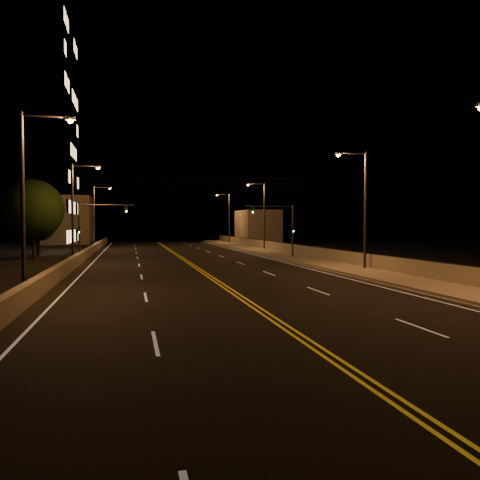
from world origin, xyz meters
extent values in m
plane|color=black|center=(0.00, 0.00, 0.00)|extent=(160.00, 160.00, 0.00)
cube|color=black|center=(0.00, 20.00, 0.01)|extent=(18.00, 120.00, 0.02)
cube|color=gray|center=(10.80, 20.00, 0.15)|extent=(3.60, 120.00, 0.30)
cube|color=gray|center=(8.93, 20.00, 0.07)|extent=(0.14, 120.00, 0.15)
cube|color=gray|center=(12.45, 20.00, 0.80)|extent=(0.30, 120.00, 1.00)
cube|color=gray|center=(-9.69, 20.00, 0.48)|extent=(0.45, 120.00, 0.97)
cube|color=gray|center=(16.50, 66.31, 2.96)|extent=(6.00, 10.00, 5.93)
cube|color=gray|center=(-16.00, 74.31, 4.22)|extent=(8.00, 8.00, 8.45)
cylinder|color=black|center=(12.45, 20.00, 1.33)|extent=(0.06, 120.00, 0.06)
cube|color=silver|center=(-8.60, 20.00, 0.02)|extent=(0.12, 116.00, 0.00)
cube|color=silver|center=(8.60, 20.00, 0.02)|extent=(0.12, 116.00, 0.00)
cube|color=gold|center=(-0.15, 20.00, 0.02)|extent=(0.12, 116.00, 0.00)
cube|color=gold|center=(0.15, 20.00, 0.02)|extent=(0.12, 116.00, 0.00)
cube|color=silver|center=(-4.50, 1.50, 0.02)|extent=(0.12, 3.00, 0.00)
cube|color=silver|center=(-4.50, 10.50, 0.02)|extent=(0.12, 3.00, 0.00)
cube|color=silver|center=(-4.50, 19.50, 0.02)|extent=(0.12, 3.00, 0.00)
cube|color=silver|center=(-4.50, 28.50, 0.02)|extent=(0.12, 3.00, 0.00)
cube|color=silver|center=(-4.50, 37.50, 0.02)|extent=(0.12, 3.00, 0.00)
cube|color=silver|center=(-4.50, 46.50, 0.02)|extent=(0.12, 3.00, 0.00)
cube|color=silver|center=(-4.50, 55.50, 0.02)|extent=(0.12, 3.00, 0.00)
cube|color=silver|center=(-4.50, 64.50, 0.02)|extent=(0.12, 3.00, 0.00)
cube|color=silver|center=(-4.50, 73.50, 0.02)|extent=(0.12, 3.00, 0.00)
cube|color=silver|center=(4.50, 1.50, 0.02)|extent=(0.12, 3.00, 0.00)
cube|color=silver|center=(4.50, 10.50, 0.02)|extent=(0.12, 3.00, 0.00)
cube|color=silver|center=(4.50, 19.50, 0.02)|extent=(0.12, 3.00, 0.00)
cube|color=silver|center=(4.50, 28.50, 0.02)|extent=(0.12, 3.00, 0.00)
cube|color=silver|center=(4.50, 37.50, 0.02)|extent=(0.12, 3.00, 0.00)
cube|color=silver|center=(4.50, 46.50, 0.02)|extent=(0.12, 3.00, 0.00)
cube|color=silver|center=(4.50, 55.50, 0.02)|extent=(0.12, 3.00, 0.00)
cube|color=silver|center=(4.50, 64.50, 0.02)|extent=(0.12, 3.00, 0.00)
cube|color=silver|center=(4.50, 73.50, 0.02)|extent=(0.12, 3.00, 0.00)
cylinder|color=#2D2D33|center=(11.80, 19.03, 4.46)|extent=(0.20, 0.20, 8.92)
cylinder|color=#2D2D33|center=(10.70, 19.03, 8.77)|extent=(2.20, 0.12, 0.12)
cube|color=#2D2D33|center=(9.60, 19.03, 8.70)|extent=(0.50, 0.25, 0.14)
sphere|color=#FF9E2D|center=(9.60, 19.03, 8.60)|extent=(0.28, 0.28, 0.28)
cylinder|color=#2D2D33|center=(11.80, 45.85, 4.46)|extent=(0.20, 0.20, 8.92)
cylinder|color=#2D2D33|center=(10.70, 45.85, 8.77)|extent=(2.20, 0.12, 0.12)
cube|color=#2D2D33|center=(9.60, 45.85, 8.70)|extent=(0.50, 0.25, 0.14)
sphere|color=#FF9E2D|center=(9.60, 45.85, 8.60)|extent=(0.28, 0.28, 0.28)
cylinder|color=#2D2D33|center=(11.80, 67.91, 4.46)|extent=(0.20, 0.20, 8.92)
cylinder|color=#2D2D33|center=(10.70, 67.91, 8.77)|extent=(2.20, 0.12, 0.12)
cube|color=#2D2D33|center=(9.60, 67.91, 8.70)|extent=(0.50, 0.25, 0.14)
sphere|color=#FF9E2D|center=(9.60, 67.91, 8.60)|extent=(0.28, 0.28, 0.28)
cylinder|color=#2D2D33|center=(-10.20, 11.46, 4.46)|extent=(0.20, 0.20, 8.92)
cylinder|color=#2D2D33|center=(-9.10, 11.46, 8.77)|extent=(2.20, 0.12, 0.12)
cube|color=#2D2D33|center=(-8.00, 11.46, 8.70)|extent=(0.50, 0.25, 0.14)
sphere|color=#FF9E2D|center=(-8.00, 11.46, 8.60)|extent=(0.28, 0.28, 0.28)
cylinder|color=#2D2D33|center=(-10.20, 31.30, 4.46)|extent=(0.20, 0.20, 8.92)
cylinder|color=#2D2D33|center=(-9.10, 31.30, 8.77)|extent=(2.20, 0.12, 0.12)
cube|color=#2D2D33|center=(-8.00, 31.30, 8.70)|extent=(0.50, 0.25, 0.14)
sphere|color=#FF9E2D|center=(-8.00, 31.30, 8.60)|extent=(0.28, 0.28, 0.28)
cylinder|color=#2D2D33|center=(-10.20, 56.69, 4.46)|extent=(0.20, 0.20, 8.92)
cylinder|color=#2D2D33|center=(-9.10, 56.69, 8.77)|extent=(2.20, 0.12, 0.12)
cube|color=#2D2D33|center=(-8.00, 56.69, 8.70)|extent=(0.50, 0.25, 0.14)
sphere|color=#FF9E2D|center=(-8.00, 56.69, 8.60)|extent=(0.28, 0.28, 0.28)
cylinder|color=#2D2D33|center=(11.00, 32.70, 2.78)|extent=(0.18, 0.18, 5.56)
cylinder|color=#2D2D33|center=(8.50, 32.70, 5.36)|extent=(5.00, 0.10, 0.10)
cube|color=black|center=(6.75, 32.70, 5.01)|extent=(0.28, 0.18, 0.80)
sphere|color=#19FF4C|center=(6.75, 32.59, 4.76)|extent=(0.14, 0.14, 0.14)
cube|color=black|center=(11.00, 32.55, 3.00)|extent=(0.22, 0.14, 0.55)
cylinder|color=#2D2D33|center=(-9.80, 32.70, 2.78)|extent=(0.18, 0.18, 5.56)
cylinder|color=#2D2D33|center=(-7.30, 32.70, 5.36)|extent=(5.00, 0.10, 0.10)
cube|color=black|center=(-5.55, 32.70, 5.01)|extent=(0.28, 0.18, 0.80)
sphere|color=#19FF4C|center=(-5.55, 32.59, 4.76)|extent=(0.14, 0.14, 0.14)
cube|color=black|center=(-9.80, 32.55, 3.00)|extent=(0.22, 0.14, 0.55)
cylinder|color=black|center=(0.00, 29.50, 7.00)|extent=(22.00, 0.03, 0.03)
cylinder|color=black|center=(0.00, 29.50, 7.40)|extent=(22.00, 0.03, 0.03)
cylinder|color=black|center=(0.00, 29.50, 7.80)|extent=(22.00, 0.03, 0.03)
cylinder|color=black|center=(-14.59, 37.36, 1.40)|extent=(0.36, 0.36, 2.80)
sphere|color=black|center=(-14.59, 37.36, 5.06)|extent=(5.91, 5.91, 5.91)
cylinder|color=black|center=(-15.42, 44.41, 1.08)|extent=(0.36, 0.36, 2.17)
sphere|color=black|center=(-15.42, 44.41, 3.91)|extent=(4.58, 4.58, 4.58)
camera|label=1|loc=(-5.20, -12.66, 3.60)|focal=35.00mm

